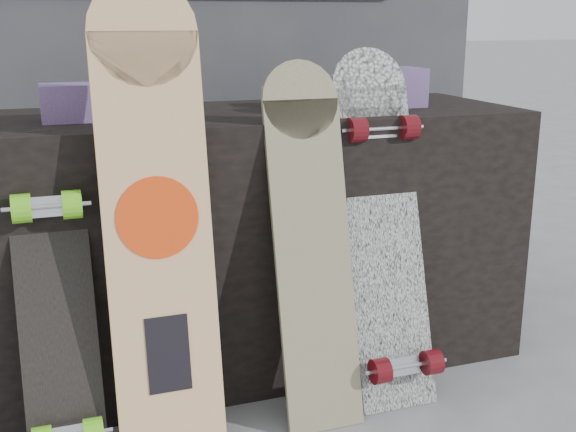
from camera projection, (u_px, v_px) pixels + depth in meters
name	position (u px, v px, depth m)	size (l,w,h in m)	color
ground	(315.00, 431.00, 1.94)	(60.00, 60.00, 0.00)	slate
vendor_table	(259.00, 237.00, 2.29)	(1.60, 0.60, 0.80)	black
booth	(194.00, 10.00, 2.87)	(2.40, 0.22, 2.20)	#37373C
merch_box_purple	(75.00, 102.00, 1.96)	(0.18, 0.12, 0.10)	#50346A
merch_box_small	(398.00, 87.00, 2.29)	(0.14, 0.14, 0.12)	#50346A
merch_box_flat	(299.00, 96.00, 2.31)	(0.22, 0.10, 0.06)	#D1B78C
longboard_geisha	(157.00, 210.00, 1.75)	(0.26, 0.24, 1.17)	beige
longboard_celtic	(311.00, 234.00, 1.93)	(0.21, 0.26, 0.97)	beige
longboard_cascadia	(384.00, 222.00, 2.04)	(0.23, 0.37, 0.99)	white
skateboard_dark	(55.00, 299.00, 1.75)	(0.19, 0.34, 0.81)	black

